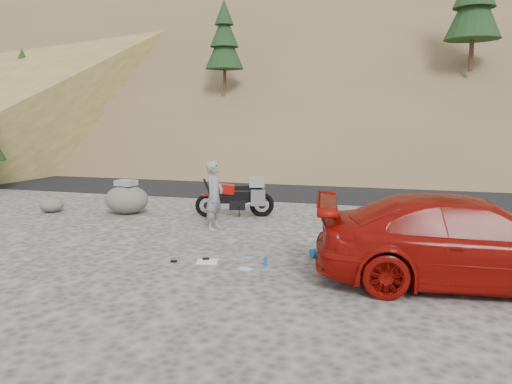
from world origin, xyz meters
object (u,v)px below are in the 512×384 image
man (215,229)px  red_car (467,284)px  motorcycle (238,197)px  boulder (127,199)px

man → red_car: size_ratio=0.33×
motorcycle → red_car: size_ratio=0.41×
motorcycle → man: size_ratio=1.25×
motorcycle → boulder: (-3.46, -0.44, -0.14)m
man → boulder: size_ratio=1.09×
man → red_car: 6.55m
man → boulder: bearing=75.1°
motorcycle → man: (-0.13, -1.76, -0.60)m
man → boulder: boulder is taller
man → motorcycle: bearing=2.5°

